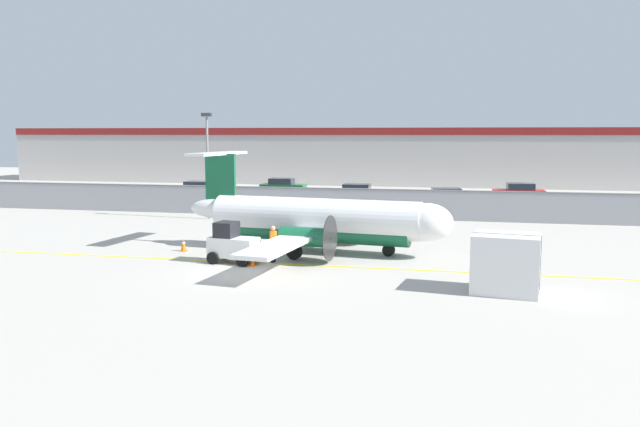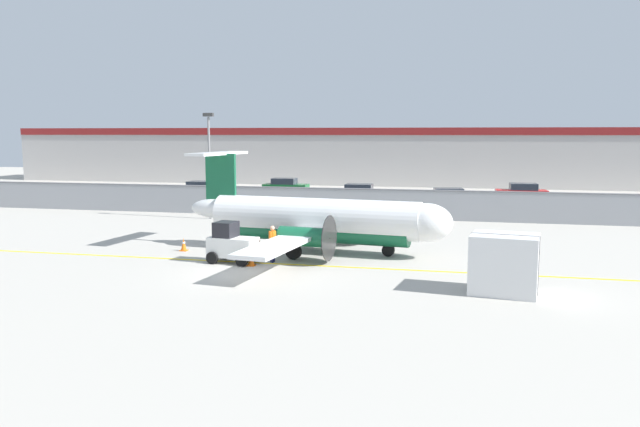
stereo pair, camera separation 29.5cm
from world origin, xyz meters
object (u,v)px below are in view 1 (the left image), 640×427
(parked_car_2, at_px, (358,194))
(parked_car_3, at_px, (445,199))
(commuter_airplane, at_px, (320,220))
(baggage_tug, at_px, (233,244))
(traffic_cone_near_right, at_px, (252,259))
(parked_car_0, at_px, (200,190))
(apron_light_pole, at_px, (208,157))
(parked_car_1, at_px, (283,187))
(parked_car_4, at_px, (519,193))
(ground_crew_worker, at_px, (273,242))
(traffic_cone_near_left, at_px, (184,245))
(cargo_container, at_px, (506,263))

(parked_car_2, distance_m, parked_car_3, 7.56)
(commuter_airplane, xyz_separation_m, parked_car_3, (5.81, 18.68, -0.71))
(baggage_tug, height_order, traffic_cone_near_right, baggage_tug)
(traffic_cone_near_right, distance_m, parked_car_2, 25.15)
(parked_car_0, xyz_separation_m, apron_light_pole, (5.34, -11.04, 3.41))
(parked_car_1, relative_size, parked_car_3, 0.96)
(apron_light_pole, bearing_deg, parked_car_3, 28.15)
(parked_car_1, bearing_deg, apron_light_pole, -92.12)
(parked_car_4, bearing_deg, ground_crew_worker, 61.73)
(traffic_cone_near_right, bearing_deg, baggage_tug, 156.14)
(commuter_airplane, height_order, parked_car_3, commuter_airplane)
(apron_light_pole, bearing_deg, ground_crew_worker, -57.10)
(commuter_airplane, height_order, parked_car_1, commuter_airplane)
(commuter_airplane, xyz_separation_m, traffic_cone_near_left, (-6.79, -1.25, -1.29))
(parked_car_3, bearing_deg, parked_car_1, -34.35)
(baggage_tug, xyz_separation_m, cargo_container, (11.80, -2.95, 0.24))
(traffic_cone_near_right, xyz_separation_m, apron_light_pole, (-7.79, 14.10, 3.99))
(baggage_tug, relative_size, parked_car_3, 0.56)
(parked_car_3, bearing_deg, commuter_airplane, 65.55)
(ground_crew_worker, relative_size, parked_car_2, 0.40)
(traffic_cone_near_left, bearing_deg, ground_crew_worker, -18.09)
(cargo_container, bearing_deg, ground_crew_worker, 169.37)
(parked_car_3, distance_m, parked_car_4, 8.77)
(parked_car_4, bearing_deg, commuter_airplane, 62.03)
(traffic_cone_near_right, height_order, parked_car_1, parked_car_1)
(traffic_cone_near_left, bearing_deg, apron_light_pole, 106.05)
(baggage_tug, bearing_deg, parked_car_1, 109.15)
(ground_crew_worker, relative_size, parked_car_0, 0.40)
(parked_car_2, relative_size, parked_car_3, 0.96)
(cargo_container, xyz_separation_m, traffic_cone_near_right, (-10.71, 2.47, -0.79))
(parked_car_0, distance_m, apron_light_pole, 12.73)
(parked_car_1, relative_size, parked_car_2, 1.00)
(ground_crew_worker, bearing_deg, parked_car_3, 76.10)
(traffic_cone_near_left, bearing_deg, parked_car_2, 76.28)
(parked_car_1, bearing_deg, traffic_cone_near_right, -76.29)
(ground_crew_worker, distance_m, traffic_cone_near_right, 1.36)
(commuter_airplane, height_order, apron_light_pole, apron_light_pole)
(commuter_airplane, xyz_separation_m, ground_crew_worker, (-1.59, -2.95, -0.65))
(traffic_cone_near_left, distance_m, parked_car_2, 23.12)
(ground_crew_worker, bearing_deg, cargo_container, -14.00)
(ground_crew_worker, xyz_separation_m, parked_car_3, (7.40, 21.63, -0.06))
(ground_crew_worker, bearing_deg, parked_car_0, 124.78)
(parked_car_3, xyz_separation_m, parked_car_4, (6.10, 6.30, 0.00))
(ground_crew_worker, bearing_deg, parked_car_2, 94.33)
(parked_car_1, bearing_deg, baggage_tug, -78.08)
(ground_crew_worker, bearing_deg, baggage_tug, -159.66)
(cargo_container, xyz_separation_m, parked_car_4, (3.49, 31.37, -0.21))
(commuter_airplane, distance_m, traffic_cone_near_right, 4.72)
(parked_car_0, relative_size, parked_car_4, 1.00)
(commuter_airplane, distance_m, parked_car_1, 28.00)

